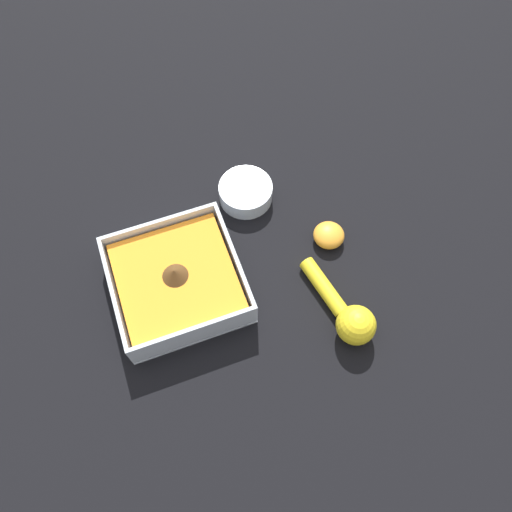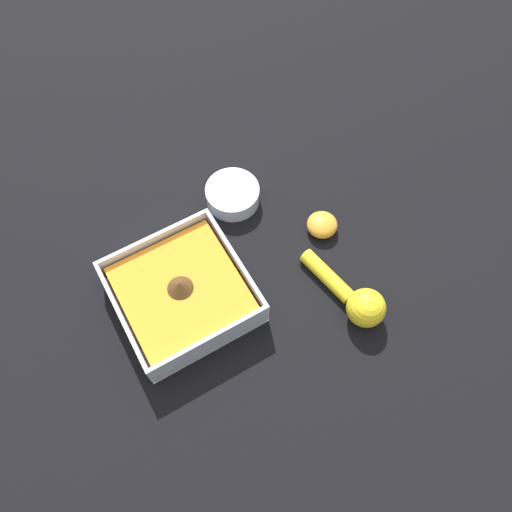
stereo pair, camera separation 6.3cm
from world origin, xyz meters
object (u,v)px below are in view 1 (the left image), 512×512
Objects in this scene: square_dish at (177,281)px; lemon_squeezer at (348,316)px; lemon_half at (329,235)px; spice_bowl at (246,193)px.

lemon_squeezer is at bearing -122.67° from square_dish.
lemon_half is at bearing -90.10° from square_dish.
lemon_squeezer is at bearing -166.02° from spice_bowl.
lemon_squeezer is at bearing 166.91° from lemon_half.
lemon_squeezer is 0.15m from lemon_half.
lemon_half is (-0.00, -0.26, -0.01)m from square_dish.
square_dish is 0.20m from spice_bowl.
square_dish reaches higher than lemon_half.
square_dish reaches higher than spice_bowl.
square_dish reaches higher than lemon_squeezer.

